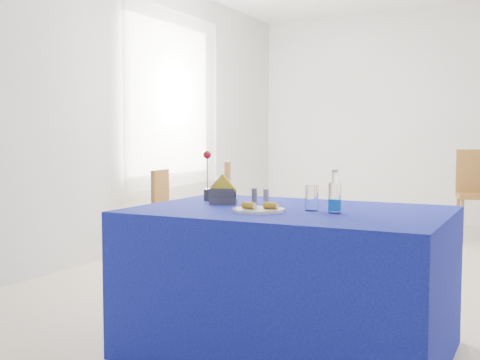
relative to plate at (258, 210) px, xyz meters
name	(u,v)px	position (x,y,z in m)	size (l,w,h in m)	color
floor	(378,281)	(0.15, 1.94, -0.77)	(7.00, 7.00, 0.00)	#C1B4A0
room_shell	(381,58)	(0.15, 1.94, 0.98)	(7.00, 7.00, 7.00)	silver
window_pane	(170,99)	(-2.32, 2.74, 0.78)	(0.04, 1.50, 1.60)	white
curtain	(175,99)	(-2.25, 2.74, 0.78)	(0.04, 1.75, 1.85)	white
plate	(258,210)	(0.00, 0.00, 0.00)	(0.27, 0.27, 0.01)	silver
drinking_glass	(312,198)	(0.23, 0.16, 0.06)	(0.07, 0.07, 0.13)	white
salt_shaker	(266,197)	(-0.10, 0.32, 0.04)	(0.03, 0.03, 0.09)	gray
pepper_shaker	(254,196)	(-0.19, 0.35, 0.04)	(0.03, 0.03, 0.09)	#5E5D62
blue_table	(290,280)	(0.10, 0.18, -0.39)	(1.60, 1.10, 0.76)	navy
water_bottle	(335,199)	(0.36, 0.12, 0.06)	(0.07, 0.07, 0.21)	white
napkin_holder	(223,196)	(-0.31, 0.21, 0.04)	(0.16, 0.10, 0.17)	#3D3C42
rose_vase	(207,177)	(-0.49, 0.35, 0.13)	(0.05, 0.05, 0.30)	#292A2F
chair_bg_left	(478,188)	(0.66, 4.36, -0.19)	(0.54, 0.54, 1.00)	brown
chair_win_a	(170,207)	(-1.84, 1.98, -0.29)	(0.44, 0.44, 0.83)	brown
chair_win_b	(237,196)	(-1.63, 2.97, -0.26)	(0.52, 0.52, 0.88)	brown
banana_pieces	(260,205)	(0.01, -0.01, 0.02)	(0.18, 0.09, 0.03)	gold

